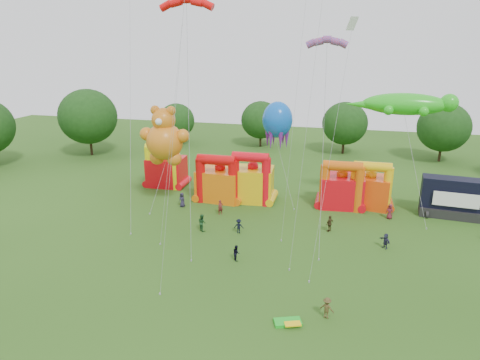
% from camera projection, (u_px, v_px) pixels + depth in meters
% --- Properties ---
extents(ground, '(160.00, 160.00, 0.00)m').
position_uv_depth(ground, '(217.00, 329.00, 31.06)').
color(ground, '#264B15').
rests_on(ground, ground).
extents(tree_ring, '(122.82, 124.91, 12.07)m').
position_uv_depth(tree_ring, '(202.00, 245.00, 29.98)').
color(tree_ring, '#352314').
rests_on(tree_ring, ground).
extents(bouncy_castle_0, '(5.22, 4.24, 6.47)m').
position_uv_depth(bouncy_castle_0, '(166.00, 169.00, 61.48)').
color(bouncy_castle_0, red).
rests_on(bouncy_castle_0, ground).
extents(bouncy_castle_1, '(5.91, 4.90, 6.41)m').
position_uv_depth(bouncy_castle_1, '(220.00, 182.00, 55.94)').
color(bouncy_castle_1, orange).
rests_on(bouncy_castle_1, ground).
extents(bouncy_castle_2, '(5.48, 4.52, 6.84)m').
position_uv_depth(bouncy_castle_2, '(252.00, 182.00, 55.47)').
color(bouncy_castle_2, '#E2AE0B').
rests_on(bouncy_castle_2, ground).
extents(bouncy_castle_3, '(5.61, 4.67, 6.27)m').
position_uv_depth(bouncy_castle_3, '(341.00, 189.00, 53.54)').
color(bouncy_castle_3, red).
rests_on(bouncy_castle_3, ground).
extents(bouncy_castle_4, '(5.62, 4.82, 6.16)m').
position_uv_depth(bouncy_castle_4, '(370.00, 189.00, 53.57)').
color(bouncy_castle_4, '#DC410B').
rests_on(bouncy_castle_4, ground).
extents(stage_trailer, '(7.44, 3.41, 4.76)m').
position_uv_depth(stage_trailer, '(453.00, 198.00, 50.55)').
color(stage_trailer, black).
rests_on(stage_trailer, ground).
extents(teddy_bear_kite, '(6.34, 5.56, 12.81)m').
position_uv_depth(teddy_bear_kite, '(163.00, 146.00, 51.90)').
color(teddy_bear_kite, orange).
rests_on(teddy_bear_kite, ground).
extents(gecko_kite, '(12.46, 7.68, 14.46)m').
position_uv_depth(gecko_kite, '(412.00, 150.00, 48.92)').
color(gecko_kite, green).
rests_on(gecko_kite, ground).
extents(octopus_kite, '(5.46, 8.34, 12.60)m').
position_uv_depth(octopus_kite, '(282.00, 156.00, 55.85)').
color(octopus_kite, blue).
rests_on(octopus_kite, ground).
extents(parafoil_kites, '(27.12, 16.07, 29.04)m').
position_uv_depth(parafoil_kites, '(151.00, 104.00, 45.99)').
color(parafoil_kites, red).
rests_on(parafoil_kites, ground).
extents(diamond_kites, '(18.16, 18.92, 42.95)m').
position_uv_depth(diamond_kites, '(260.00, 84.00, 37.97)').
color(diamond_kites, '#C10A09').
rests_on(diamond_kites, ground).
extents(folded_kite_bundle, '(2.22, 1.63, 0.31)m').
position_uv_depth(folded_kite_bundle, '(288.00, 322.00, 31.54)').
color(folded_kite_bundle, green).
rests_on(folded_kite_bundle, ground).
extents(spectator_0, '(1.06, 0.87, 1.86)m').
position_uv_depth(spectator_0, '(182.00, 200.00, 53.89)').
color(spectator_0, '#242036').
rests_on(spectator_0, ground).
extents(spectator_1, '(0.78, 0.75, 1.81)m').
position_uv_depth(spectator_1, '(220.00, 207.00, 51.51)').
color(spectator_1, maroon).
rests_on(spectator_1, ground).
extents(spectator_2, '(1.19, 1.17, 1.93)m').
position_uv_depth(spectator_2, '(202.00, 223.00, 47.00)').
color(spectator_2, '#1B4520').
rests_on(spectator_2, ground).
extents(spectator_3, '(1.11, 0.73, 1.62)m').
position_uv_depth(spectator_3, '(239.00, 226.00, 46.46)').
color(spectator_3, black).
rests_on(spectator_3, ground).
extents(spectator_4, '(1.03, 1.15, 1.87)m').
position_uv_depth(spectator_4, '(330.00, 224.00, 46.81)').
color(spectator_4, '#3F3219').
rests_on(spectator_4, ground).
extents(spectator_5, '(1.24, 1.49, 1.60)m').
position_uv_depth(spectator_5, '(385.00, 241.00, 43.00)').
color(spectator_5, '#272640').
rests_on(spectator_5, ground).
extents(spectator_6, '(1.05, 0.94, 1.80)m').
position_uv_depth(spectator_6, '(390.00, 212.00, 50.22)').
color(spectator_6, maroon).
rests_on(spectator_6, ground).
extents(spectator_8, '(0.86, 0.93, 1.53)m').
position_uv_depth(spectator_8, '(236.00, 253.00, 40.67)').
color(spectator_8, black).
rests_on(spectator_8, ground).
extents(spectator_9, '(1.24, 0.95, 1.71)m').
position_uv_depth(spectator_9, '(327.00, 308.00, 32.05)').
color(spectator_9, '#473B1C').
rests_on(spectator_9, ground).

